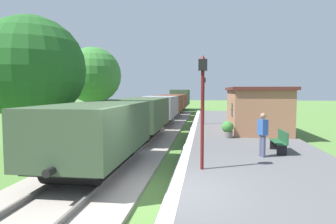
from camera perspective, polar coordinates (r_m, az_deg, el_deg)
ground_plane at (r=7.91m, az=-1.65°, el=-16.56°), size 160.00×160.00×0.00m
platform_slab at (r=8.05m, az=22.42°, el=-15.57°), size 6.00×60.00×0.25m
platform_edge_stripe at (r=7.78m, az=1.36°, el=-14.94°), size 0.36×60.00×0.01m
track_ballast at (r=8.58m, az=-18.25°, el=-14.67°), size 3.80×60.00×0.12m
rail_near at (r=8.26m, az=-13.62°, el=-14.36°), size 0.07×60.00×0.14m
rail_far at (r=8.86m, az=-22.59°, el=-13.29°), size 0.07×60.00×0.14m
freight_train at (r=26.56m, az=-0.42°, el=1.30°), size 2.50×39.20×2.72m
station_hut at (r=18.95m, az=17.13°, el=0.54°), size 3.50×5.80×2.78m
bench_near_hut at (r=12.86m, az=21.36°, el=-5.41°), size 0.42×1.50×0.91m
person_waiting at (r=11.69m, az=18.31°, el=-3.98°), size 0.37×0.44×1.71m
potted_planter at (r=16.01m, az=11.76°, el=-3.35°), size 0.64×0.64×0.92m
lamp_post_near at (r=9.28m, az=6.90°, el=4.16°), size 0.28×0.28×3.70m
lamp_post_far at (r=22.34m, az=7.13°, el=4.17°), size 0.28×0.28×3.70m
tree_trackside_mid at (r=13.90m, az=-25.40°, el=7.70°), size 4.57×4.57×6.04m
tree_trackside_far at (r=21.50m, az=-14.69°, el=7.07°), size 4.02×4.02×5.95m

